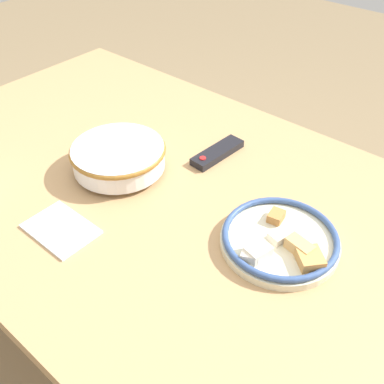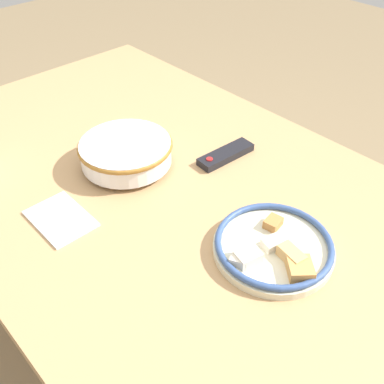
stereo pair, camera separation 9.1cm
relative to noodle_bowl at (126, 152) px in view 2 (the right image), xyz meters
name	(u,v)px [view 2 (the right image)]	position (x,y,z in m)	size (l,w,h in m)	color
ground_plane	(172,348)	(0.12, 0.02, -0.80)	(8.00, 8.00, 0.00)	#7F6B4C
dining_table	(165,206)	(0.12, 0.02, -0.12)	(1.57, 0.95, 0.76)	tan
noodle_bowl	(126,152)	(0.00, 0.00, 0.00)	(0.24, 0.24, 0.07)	silver
food_plate	(274,247)	(0.46, 0.04, -0.03)	(0.25, 0.25, 0.04)	beige
tv_remote	(226,155)	(0.15, 0.21, -0.03)	(0.06, 0.17, 0.02)	black
folded_napkin	(61,219)	(0.06, -0.24, -0.04)	(0.16, 0.11, 0.01)	white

